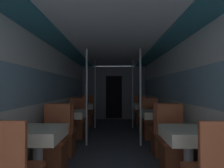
% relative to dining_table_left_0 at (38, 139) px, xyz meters
% --- Properties ---
extents(wall_left, '(0.05, 8.16, 2.10)m').
position_rel_dining_table_left_0_xyz_m(wall_left, '(-0.37, 1.76, 0.46)').
color(wall_left, silver).
rests_on(wall_left, ground_plane).
extents(wall_right, '(0.05, 8.16, 2.10)m').
position_rel_dining_table_left_0_xyz_m(wall_right, '(2.22, 1.76, 0.46)').
color(wall_right, silver).
rests_on(wall_right, ground_plane).
extents(ceiling_panel, '(2.60, 8.16, 0.07)m').
position_rel_dining_table_left_0_xyz_m(ceiling_panel, '(0.92, 1.76, 1.52)').
color(ceiling_panel, silver).
rests_on(ceiling_panel, wall_left).
extents(bulkhead_far, '(2.54, 0.09, 2.10)m').
position_rel_dining_table_left_0_xyz_m(bulkhead_far, '(0.92, 4.86, 0.43)').
color(bulkhead_far, slate).
rests_on(bulkhead_far, ground_plane).
extents(dining_table_left_0, '(0.59, 0.59, 0.75)m').
position_rel_dining_table_left_0_xyz_m(dining_table_left_0, '(0.00, 0.00, 0.00)').
color(dining_table_left_0, '#4C4C51').
rests_on(dining_table_left_0, ground_plane).
extents(chair_left_far_0, '(0.43, 0.43, 0.98)m').
position_rel_dining_table_left_0_xyz_m(chair_left_far_0, '(-0.00, 0.55, -0.32)').
color(chair_left_far_0, brown).
rests_on(chair_left_far_0, ground_plane).
extents(dining_table_left_1, '(0.59, 0.59, 0.75)m').
position_rel_dining_table_left_0_xyz_m(dining_table_left_1, '(0.00, 1.65, 0.00)').
color(dining_table_left_1, '#4C4C51').
rests_on(dining_table_left_1, ground_plane).
extents(chair_left_near_1, '(0.43, 0.43, 0.98)m').
position_rel_dining_table_left_0_xyz_m(chair_left_near_1, '(-0.00, 1.10, -0.32)').
color(chair_left_near_1, brown).
rests_on(chair_left_near_1, ground_plane).
extents(chair_left_far_1, '(0.43, 0.43, 0.98)m').
position_rel_dining_table_left_0_xyz_m(chair_left_far_1, '(-0.00, 2.20, -0.32)').
color(chair_left_far_1, brown).
rests_on(chair_left_far_1, ground_plane).
extents(support_pole_left_1, '(0.04, 0.04, 2.10)m').
position_rel_dining_table_left_0_xyz_m(support_pole_left_1, '(0.34, 1.65, 0.43)').
color(support_pole_left_1, silver).
rests_on(support_pole_left_1, ground_plane).
extents(dining_table_left_2, '(0.59, 0.59, 0.75)m').
position_rel_dining_table_left_0_xyz_m(dining_table_left_2, '(0.00, 3.30, 0.00)').
color(dining_table_left_2, '#4C4C51').
rests_on(dining_table_left_2, ground_plane).
extents(chair_left_near_2, '(0.43, 0.43, 0.98)m').
position_rel_dining_table_left_0_xyz_m(chair_left_near_2, '(-0.00, 2.75, -0.32)').
color(chair_left_near_2, brown).
rests_on(chair_left_near_2, ground_plane).
extents(chair_left_far_2, '(0.43, 0.43, 0.98)m').
position_rel_dining_table_left_0_xyz_m(chair_left_far_2, '(-0.00, 3.85, -0.32)').
color(chair_left_far_2, brown).
rests_on(chair_left_far_2, ground_plane).
extents(support_pole_left_2, '(0.04, 0.04, 2.10)m').
position_rel_dining_table_left_0_xyz_m(support_pole_left_2, '(0.34, 3.30, 0.43)').
color(support_pole_left_2, silver).
rests_on(support_pole_left_2, ground_plane).
extents(dining_table_right_0, '(0.59, 0.59, 0.75)m').
position_rel_dining_table_left_0_xyz_m(dining_table_right_0, '(1.85, 0.00, 0.00)').
color(dining_table_right_0, '#4C4C51').
rests_on(dining_table_right_0, ground_plane).
extents(chair_right_far_0, '(0.43, 0.43, 0.98)m').
position_rel_dining_table_left_0_xyz_m(chair_right_far_0, '(1.85, 0.55, -0.32)').
color(chair_right_far_0, brown).
rests_on(chair_right_far_0, ground_plane).
extents(dining_table_right_1, '(0.59, 0.59, 0.75)m').
position_rel_dining_table_left_0_xyz_m(dining_table_right_1, '(1.85, 1.65, 0.00)').
color(dining_table_right_1, '#4C4C51').
rests_on(dining_table_right_1, ground_plane).
extents(chair_right_near_1, '(0.43, 0.43, 0.98)m').
position_rel_dining_table_left_0_xyz_m(chair_right_near_1, '(1.85, 1.10, -0.32)').
color(chair_right_near_1, brown).
rests_on(chair_right_near_1, ground_plane).
extents(chair_right_far_1, '(0.43, 0.43, 0.98)m').
position_rel_dining_table_left_0_xyz_m(chair_right_far_1, '(1.85, 2.20, -0.32)').
color(chair_right_far_1, brown).
rests_on(chair_right_far_1, ground_plane).
extents(support_pole_right_1, '(0.04, 0.04, 2.10)m').
position_rel_dining_table_left_0_xyz_m(support_pole_right_1, '(1.51, 1.65, 0.43)').
color(support_pole_right_1, silver).
rests_on(support_pole_right_1, ground_plane).
extents(dining_table_right_2, '(0.59, 0.59, 0.75)m').
position_rel_dining_table_left_0_xyz_m(dining_table_right_2, '(1.85, 3.30, 0.00)').
color(dining_table_right_2, '#4C4C51').
rests_on(dining_table_right_2, ground_plane).
extents(chair_right_near_2, '(0.43, 0.43, 0.98)m').
position_rel_dining_table_left_0_xyz_m(chair_right_near_2, '(1.85, 2.75, -0.32)').
color(chair_right_near_2, brown).
rests_on(chair_right_near_2, ground_plane).
extents(chair_right_far_2, '(0.43, 0.43, 0.98)m').
position_rel_dining_table_left_0_xyz_m(chair_right_far_2, '(1.85, 3.85, -0.32)').
color(chair_right_far_2, brown).
rests_on(chair_right_far_2, ground_plane).
extents(support_pole_right_2, '(0.04, 0.04, 2.10)m').
position_rel_dining_table_left_0_xyz_m(support_pole_right_2, '(1.51, 3.30, 0.43)').
color(support_pole_right_2, silver).
rests_on(support_pole_right_2, ground_plane).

